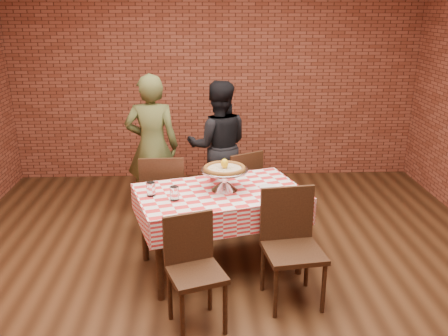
% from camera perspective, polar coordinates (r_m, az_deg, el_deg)
% --- Properties ---
extents(ground, '(6.00, 6.00, 0.00)m').
position_cam_1_polar(ground, '(4.31, 0.48, -14.11)').
color(ground, black).
rests_on(ground, ground).
extents(back_wall, '(5.50, 0.00, 5.50)m').
position_cam_1_polar(back_wall, '(6.68, -0.94, 11.05)').
color(back_wall, brown).
rests_on(back_wall, ground).
extents(table, '(1.61, 1.22, 0.75)m').
position_cam_1_polar(table, '(4.48, -0.46, -7.25)').
color(table, '#3B2412').
rests_on(table, ground).
extents(tablecloth, '(1.66, 1.27, 0.25)m').
position_cam_1_polar(tablecloth, '(4.37, -0.47, -4.19)').
color(tablecloth, red).
rests_on(tablecloth, table).
extents(pizza_stand, '(0.57, 0.57, 0.19)m').
position_cam_1_polar(pizza_stand, '(4.32, 0.06, -1.37)').
color(pizza_stand, silver).
rests_on(pizza_stand, tablecloth).
extents(pizza, '(0.49, 0.49, 0.03)m').
position_cam_1_polar(pizza, '(4.28, 0.06, -0.10)').
color(pizza, '#C3B48C').
rests_on(pizza, pizza_stand).
extents(lemon, '(0.09, 0.09, 0.09)m').
position_cam_1_polar(lemon, '(4.27, 0.06, 0.53)').
color(lemon, yellow).
rests_on(lemon, pizza).
extents(water_glass_left, '(0.09, 0.09, 0.12)m').
position_cam_1_polar(water_glass_left, '(4.12, -5.82, -2.97)').
color(water_glass_left, white).
rests_on(water_glass_left, tablecloth).
extents(water_glass_right, '(0.09, 0.09, 0.12)m').
position_cam_1_polar(water_glass_right, '(4.24, -8.55, -2.47)').
color(water_glass_right, white).
rests_on(water_glass_right, tablecloth).
extents(side_plate, '(0.20, 0.20, 0.01)m').
position_cam_1_polar(side_plate, '(4.40, 5.19, -2.28)').
color(side_plate, white).
rests_on(side_plate, tablecloth).
extents(sweetener_packet_a, '(0.06, 0.06, 0.00)m').
position_cam_1_polar(sweetener_packet_a, '(4.40, 7.64, -2.43)').
color(sweetener_packet_a, white).
rests_on(sweetener_packet_a, tablecloth).
extents(sweetener_packet_b, '(0.06, 0.05, 0.00)m').
position_cam_1_polar(sweetener_packet_b, '(4.42, 7.86, -2.34)').
color(sweetener_packet_b, white).
rests_on(sweetener_packet_b, tablecloth).
extents(condiment_caddy, '(0.14, 0.13, 0.15)m').
position_cam_1_polar(condiment_caddy, '(4.55, -1.41, -0.59)').
color(condiment_caddy, silver).
rests_on(condiment_caddy, tablecloth).
extents(chair_near_left, '(0.49, 0.49, 0.86)m').
position_cam_1_polar(chair_near_left, '(3.67, -3.26, -12.55)').
color(chair_near_left, '#3B2412').
rests_on(chair_near_left, ground).
extents(chair_near_right, '(0.51, 0.51, 0.93)m').
position_cam_1_polar(chair_near_right, '(3.98, 8.13, -9.52)').
color(chair_near_right, '#3B2412').
rests_on(chair_near_right, ground).
extents(chair_far_left, '(0.45, 0.45, 0.92)m').
position_cam_1_polar(chair_far_left, '(5.07, -7.08, -3.16)').
color(chair_far_left, '#3B2412').
rests_on(chair_far_left, ground).
extents(chair_far_right, '(0.53, 0.53, 0.87)m').
position_cam_1_polar(chair_far_right, '(5.30, 1.58, -2.33)').
color(chair_far_right, '#3B2412').
rests_on(chair_far_right, ground).
extents(diner_olive, '(0.60, 0.39, 1.63)m').
position_cam_1_polar(diner_olive, '(5.51, -8.40, 2.48)').
color(diner_olive, '#4B5129').
rests_on(diner_olive, ground).
extents(diner_black, '(0.75, 0.59, 1.52)m').
position_cam_1_polar(diner_black, '(5.69, -0.66, 2.61)').
color(diner_black, black).
rests_on(diner_black, ground).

